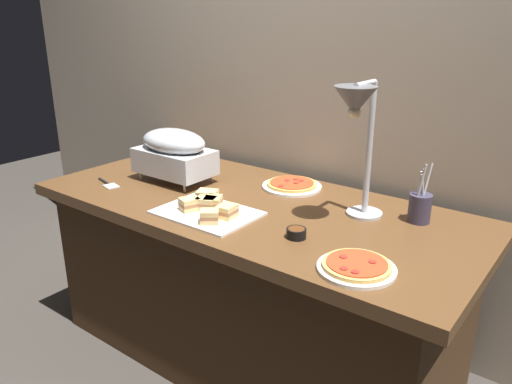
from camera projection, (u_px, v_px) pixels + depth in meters
name	position (u px, v px, depth m)	size (l,w,h in m)	color
ground_plane	(252.00, 353.00, 2.36)	(8.00, 8.00, 0.00)	#38332D
back_wall	(317.00, 83.00, 2.33)	(4.40, 0.04, 2.40)	tan
buffet_table	(251.00, 281.00, 2.23)	(1.90, 0.84, 0.76)	brown
chafing_dish	(174.00, 152.00, 2.33)	(0.36, 0.22, 0.25)	#B7BABF
heat_lamp	(358.00, 116.00, 1.75)	(0.15, 0.29, 0.53)	#B7BABF
pizza_plate_front	(292.00, 185.00, 2.27)	(0.27, 0.27, 0.03)	white
pizza_plate_center	(357.00, 267.00, 1.54)	(0.25, 0.25, 0.03)	white
sandwich_platter	(208.00, 208.00, 1.98)	(0.39, 0.28, 0.06)	white
sauce_cup_near	(296.00, 233.00, 1.77)	(0.07, 0.07, 0.04)	black
utensil_holder	(420.00, 207.00, 1.89)	(0.08, 0.08, 0.23)	#383347
serving_spatula	(108.00, 184.00, 2.32)	(0.17, 0.07, 0.01)	#B7BABF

